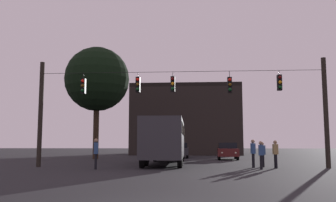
{
  "coord_description": "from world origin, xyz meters",
  "views": [
    {
      "loc": [
        0.91,
        -8.38,
        1.42
      ],
      "look_at": [
        -0.55,
        12.2,
        3.81
      ],
      "focal_mm": 39.57,
      "sensor_mm": 36.0,
      "label": 1
    }
  ],
  "objects": [
    {
      "name": "pedestrian_crossing_center",
      "position": [
        5.66,
        13.92,
        0.91
      ],
      "size": [
        0.28,
        0.38,
        1.62
      ],
      "color": "black",
      "rests_on": "ground"
    },
    {
      "name": "ground_plane",
      "position": [
        0.0,
        24.5,
        0.0
      ],
      "size": [
        168.0,
        168.0,
        0.0
      ],
      "primitive_type": "plane",
      "color": "black",
      "rests_on": "ground"
    },
    {
      "name": "car_near_right",
      "position": [
        3.92,
        25.88,
        0.8
      ],
      "size": [
        1.97,
        4.4,
        1.52
      ],
      "color": "#511919",
      "rests_on": "ground"
    },
    {
      "name": "overhead_signal_span",
      "position": [
        0.01,
        14.16,
        3.9
      ],
      "size": [
        17.76,
        0.44,
        6.6
      ],
      "color": "black",
      "rests_on": "ground"
    },
    {
      "name": "city_bus",
      "position": [
        -1.13,
        17.79,
        1.87
      ],
      "size": [
        2.68,
        11.03,
        3.0
      ],
      "color": "#2D2D33",
      "rests_on": "ground"
    },
    {
      "name": "tree_left_silhouette",
      "position": [
        -8.44,
        26.34,
        7.62
      ],
      "size": [
        6.2,
        6.2,
        10.75
      ],
      "color": "#2D2116",
      "rests_on": "ground"
    },
    {
      "name": "pedestrian_crossing_left",
      "position": [
        5.09,
        14.95,
        0.85
      ],
      "size": [
        0.34,
        0.42,
        1.52
      ],
      "color": "black",
      "rests_on": "ground"
    },
    {
      "name": "pedestrian_near_bus",
      "position": [
        4.62,
        12.81,
        0.88
      ],
      "size": [
        0.27,
        0.38,
        1.57
      ],
      "color": "black",
      "rests_on": "ground"
    },
    {
      "name": "corner_building",
      "position": [
        -0.19,
        43.51,
        4.51
      ],
      "size": [
        14.02,
        13.04,
        9.02
      ],
      "color": "black",
      "rests_on": "ground"
    },
    {
      "name": "car_far_left",
      "position": [
        -0.61,
        29.66,
        0.8
      ],
      "size": [
        1.86,
        4.36,
        1.52
      ],
      "color": "#2D2D33",
      "rests_on": "ground"
    },
    {
      "name": "pedestrian_trailing",
      "position": [
        -4.64,
        12.32,
        0.98
      ],
      "size": [
        0.32,
        0.41,
        1.72
      ],
      "color": "black",
      "rests_on": "ground"
    },
    {
      "name": "pedestrian_crossing_right",
      "position": [
        4.42,
        14.32,
        0.95
      ],
      "size": [
        0.25,
        0.37,
        1.67
      ],
      "color": "black",
      "rests_on": "ground"
    }
  ]
}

